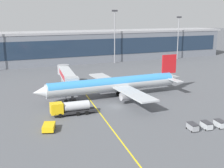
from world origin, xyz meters
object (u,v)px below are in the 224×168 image
fuel_tanker (70,108)px  baggage_cart_2 (220,124)px  pushback_tug (49,127)px  main_airliner (114,84)px  baggage_cart_0 (193,127)px  baggage_cart_1 (206,125)px

fuel_tanker → baggage_cart_2: bearing=-36.6°
pushback_tug → main_airliner: bearing=38.6°
fuel_tanker → pushback_tug: 10.32m
main_airliner → pushback_tug: size_ratio=10.40×
fuel_tanker → baggage_cart_0: size_ratio=3.85×
pushback_tug → baggage_cart_2: size_ratio=1.53×
pushback_tug → baggage_cart_2: (33.36, -11.97, -0.07)m
main_airliner → baggage_cart_0: (4.90, -28.80, -3.06)m
fuel_tanker → pushback_tug: (-6.66, -7.83, -0.90)m
fuel_tanker → baggage_cart_1: fuel_tanker is taller
pushback_tug → baggage_cart_1: (30.18, -11.56, -0.07)m
pushback_tug → baggage_cart_2: 35.44m
main_airliner → baggage_cart_0: size_ratio=15.96×
baggage_cart_0 → fuel_tanker: bearing=137.0°
baggage_cart_0 → baggage_cart_1: 3.20m
pushback_tug → baggage_cart_0: size_ratio=1.53×
main_airliner → fuel_tanker: size_ratio=4.14×
pushback_tug → baggage_cart_2: bearing=-19.7°
baggage_cart_0 → baggage_cart_1: same height
baggage_cart_0 → baggage_cart_2: size_ratio=1.00×
pushback_tug → baggage_cart_0: bearing=-22.4°
fuel_tanker → baggage_cart_0: (20.35, -18.98, -0.96)m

